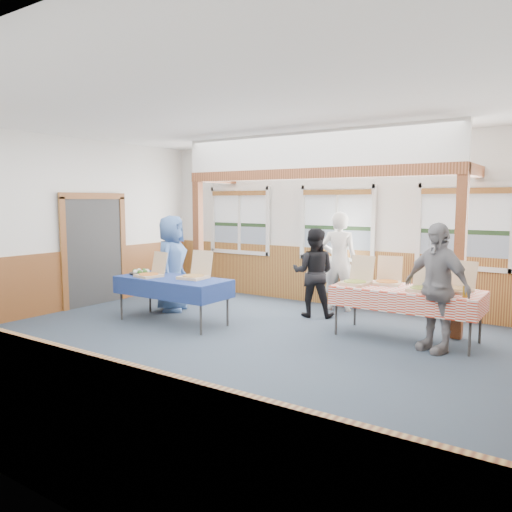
{
  "coord_description": "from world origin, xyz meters",
  "views": [
    {
      "loc": [
        4.07,
        -5.36,
        2.02
      ],
      "look_at": [
        -0.22,
        1.0,
        1.18
      ],
      "focal_mm": 35.0,
      "sensor_mm": 36.0,
      "label": 1
    }
  ],
  "objects": [
    {
      "name": "cased_opening",
      "position": [
        -3.96,
        0.9,
        1.05
      ],
      "size": [
        0.06,
        1.3,
        2.1
      ],
      "primitive_type": "cube",
      "color": "#2F2F2F",
      "rests_on": "wall_left"
    },
    {
      "name": "pizza_box_f",
      "position": [
        2.55,
        1.96,
        0.82
      ],
      "size": [
        0.48,
        0.54,
        0.42
      ],
      "rotation": [
        0.0,
        0.0,
        -0.24
      ],
      "color": "#D4AC8D",
      "rests_on": "table_right"
    },
    {
      "name": "window_left",
      "position": [
        -2.3,
        3.46,
        1.68
      ],
      "size": [
        1.56,
        0.1,
        1.46
      ],
      "color": "silver",
      "rests_on": "wall_back"
    },
    {
      "name": "pizza_box_a",
      "position": [
        -2.03,
        0.52,
        0.82
      ],
      "size": [
        0.44,
        0.51,
        0.41
      ],
      "rotation": [
        0.0,
        0.0,
        -0.17
      ],
      "color": "#D4AC8D",
      "rests_on": "table_left"
    },
    {
      "name": "table_left",
      "position": [
        -1.63,
        0.63,
        0.7
      ],
      "size": [
        2.11,
        1.41,
        0.76
      ],
      "rotation": [
        0.0,
        0.0,
        0.29
      ],
      "color": "#2F2F2F",
      "rests_on": "floor"
    },
    {
      "name": "man_blue",
      "position": [
        -2.3,
        1.32,
        0.88
      ],
      "size": [
        0.86,
        1.01,
        1.76
      ],
      "primitive_type": "imported",
      "rotation": [
        0.0,
        0.0,
        1.99
      ],
      "color": "#3D5F9A",
      "rests_on": "floor"
    },
    {
      "name": "wall_left",
      "position": [
        -4.0,
        0.0,
        1.6
      ],
      "size": [
        0.0,
        8.0,
        8.0
      ],
      "primitive_type": "plane",
      "rotation": [
        1.57,
        0.0,
        1.57
      ],
      "color": "silver",
      "rests_on": "floor"
    },
    {
      "name": "person_grey",
      "position": [
        2.39,
        1.46,
        0.87
      ],
      "size": [
        1.11,
        0.81,
        1.74
      ],
      "primitive_type": "imported",
      "rotation": [
        0.0,
        0.0,
        -0.43
      ],
      "color": "gray",
      "rests_on": "floor"
    },
    {
      "name": "wainscot_left",
      "position": [
        -3.98,
        0.0,
        0.55
      ],
      "size": [
        0.05,
        6.98,
        1.1
      ],
      "primitive_type": "cube",
      "color": "brown",
      "rests_on": "floor"
    },
    {
      "name": "window_right",
      "position": [
        2.3,
        3.46,
        1.68
      ],
      "size": [
        1.56,
        0.1,
        1.46
      ],
      "color": "silver",
      "rests_on": "wall_back"
    },
    {
      "name": "floor",
      "position": [
        0.0,
        0.0,
        0.0
      ],
      "size": [
        8.0,
        8.0,
        0.0
      ],
      "primitive_type": "plane",
      "color": "#283141",
      "rests_on": "ground"
    },
    {
      "name": "pizza_box_b",
      "position": [
        -1.29,
        0.79,
        0.82
      ],
      "size": [
        0.44,
        0.53,
        0.44
      ],
      "rotation": [
        0.0,
        0.0,
        0.08
      ],
      "color": "#D4AC8D",
      "rests_on": "table_left"
    },
    {
      "name": "cross_beam",
      "position": [
        0.0,
        2.3,
        2.49
      ],
      "size": [
        5.15,
        0.18,
        0.18
      ],
      "primitive_type": "cube",
      "color": "#542A12",
      "rests_on": "post_left"
    },
    {
      "name": "veggie_tray",
      "position": [
        -2.38,
        0.63,
        0.79
      ],
      "size": [
        0.39,
        0.39,
        0.09
      ],
      "color": "black",
      "rests_on": "table_left"
    },
    {
      "name": "post_right",
      "position": [
        2.5,
        2.3,
        1.2
      ],
      "size": [
        0.15,
        0.15,
        2.4
      ],
      "primitive_type": "cube",
      "color": "#542A12",
      "rests_on": "floor"
    },
    {
      "name": "window_mid",
      "position": [
        0.0,
        3.46,
        1.68
      ],
      "size": [
        1.56,
        0.1,
        1.46
      ],
      "color": "silver",
      "rests_on": "wall_back"
    },
    {
      "name": "ceiling",
      "position": [
        0.0,
        0.0,
        3.2
      ],
      "size": [
        8.0,
        8.0,
        0.0
      ],
      "primitive_type": "plane",
      "rotation": [
        3.14,
        0.0,
        0.0
      ],
      "color": "white",
      "rests_on": "wall_back"
    },
    {
      "name": "woman_white",
      "position": [
        0.24,
        3.05,
        0.92
      ],
      "size": [
        0.75,
        0.57,
        1.83
      ],
      "primitive_type": "imported",
      "rotation": [
        0.0,
        0.0,
        3.36
      ],
      "color": "silver",
      "rests_on": "floor"
    },
    {
      "name": "post_left",
      "position": [
        -2.5,
        2.3,
        1.2
      ],
      "size": [
        0.15,
        0.15,
        2.4
      ],
      "primitive_type": "cube",
      "color": "#542A12",
      "rests_on": "floor"
    },
    {
      "name": "wall_back",
      "position": [
        0.0,
        3.5,
        1.6
      ],
      "size": [
        8.0,
        0.0,
        8.0
      ],
      "primitive_type": "plane",
      "rotation": [
        1.57,
        0.0,
        0.0
      ],
      "color": "silver",
      "rests_on": "floor"
    },
    {
      "name": "table_right",
      "position": [
        1.89,
        1.82,
        0.71
      ],
      "size": [
        2.25,
        1.49,
        0.76
      ],
      "rotation": [
        0.0,
        0.0,
        -0.28
      ],
      "color": "#2F2F2F",
      "rests_on": "floor"
    },
    {
      "name": "pizza_box_c",
      "position": [
        1.14,
        1.72,
        0.82
      ],
      "size": [
        0.43,
        0.51,
        0.43
      ],
      "rotation": [
        0.0,
        0.0,
        -0.08
      ],
      "color": "#D4AC8D",
      "rests_on": "table_right"
    },
    {
      "name": "woman_black",
      "position": [
        0.08,
        2.36,
        0.78
      ],
      "size": [
        0.91,
        0.81,
        1.55
      ],
      "primitive_type": "imported",
      "rotation": [
        0.0,
        0.0,
        3.49
      ],
      "color": "black",
      "rests_on": "floor"
    },
    {
      "name": "pizza_box_e",
      "position": [
        2.14,
        1.74,
        0.82
      ],
      "size": [
        0.38,
        0.46,
        0.4
      ],
      "rotation": [
        0.0,
        0.0,
        0.02
      ],
      "color": "#D4AC8D",
      "rests_on": "table_right"
    },
    {
      "name": "pizza_box_d",
      "position": [
        1.53,
        2.01,
        0.82
      ],
      "size": [
        0.46,
        0.52,
        0.41
      ],
      "rotation": [
        0.0,
        0.0,
        0.19
      ],
      "color": "#D4AC8D",
      "rests_on": "table_right"
    },
    {
      "name": "wainscot_back",
      "position": [
        0.0,
        3.48,
        0.55
      ],
      "size": [
        7.98,
        0.05,
        1.1
      ],
      "primitive_type": "cube",
      "color": "brown",
      "rests_on": "floor"
    },
    {
      "name": "drink_glass",
      "position": [
        2.74,
        1.57,
        0.83
      ],
      "size": [
        0.07,
        0.07,
        0.15
      ],
      "primitive_type": "cylinder",
      "color": "#A57B1B",
      "rests_on": "table_right"
    }
  ]
}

